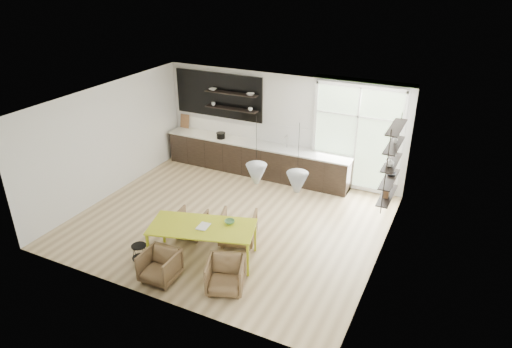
% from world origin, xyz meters
% --- Properties ---
extents(room, '(7.02, 6.01, 2.91)m').
position_xyz_m(room, '(0.58, 1.10, 1.46)').
color(room, beige).
rests_on(room, ground).
extents(kitchen_run, '(5.54, 0.69, 2.75)m').
position_xyz_m(kitchen_run, '(-0.69, 2.69, 0.60)').
color(kitchen_run, black).
rests_on(kitchen_run, ground).
extents(right_shelving, '(0.26, 1.22, 1.90)m').
position_xyz_m(right_shelving, '(3.36, 1.17, 1.65)').
color(right_shelving, black).
rests_on(right_shelving, ground).
extents(dining_table, '(2.31, 1.52, 0.78)m').
position_xyz_m(dining_table, '(0.24, -1.54, 0.72)').
color(dining_table, '#B1BA1A').
rests_on(dining_table, ground).
extents(armchair_back_left, '(0.70, 0.72, 0.59)m').
position_xyz_m(armchair_back_left, '(-0.48, -0.91, 0.30)').
color(armchair_back_left, brown).
rests_on(armchair_back_left, ground).
extents(armchair_back_right, '(0.94, 0.96, 0.70)m').
position_xyz_m(armchair_back_right, '(0.59, -0.68, 0.35)').
color(armchair_back_right, brown).
rests_on(armchair_back_right, ground).
extents(armchair_front_left, '(0.68, 0.70, 0.62)m').
position_xyz_m(armchair_front_left, '(-0.15, -2.50, 0.31)').
color(armchair_front_left, brown).
rests_on(armchair_front_left, ground).
extents(armchair_front_right, '(0.89, 0.90, 0.64)m').
position_xyz_m(armchair_front_right, '(1.14, -2.20, 0.32)').
color(armchair_front_right, brown).
rests_on(armchair_front_right, ground).
extents(wire_stool, '(0.33, 0.33, 0.41)m').
position_xyz_m(wire_stool, '(-0.86, -2.24, 0.26)').
color(wire_stool, black).
rests_on(wire_stool, ground).
extents(table_book, '(0.24, 0.31, 0.03)m').
position_xyz_m(table_book, '(0.17, -1.57, 0.79)').
color(table_book, white).
rests_on(table_book, dining_table).
extents(table_bowl, '(0.21, 0.21, 0.06)m').
position_xyz_m(table_bowl, '(0.68, -1.20, 0.81)').
color(table_bowl, '#558C59').
rests_on(table_bowl, dining_table).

